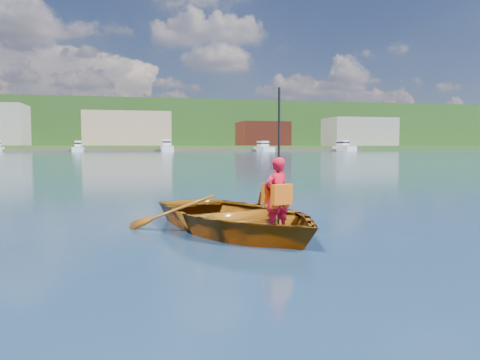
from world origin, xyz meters
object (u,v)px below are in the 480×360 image
marina_yachts (168,148)px  dock (132,150)px  rowboat (236,217)px  child_paddler (277,195)px

marina_yachts → dock: bearing=157.8°
rowboat → dock: bearing=91.4°
rowboat → dock: 148.65m
dock → child_paddler: bearing=-88.5°
child_paddler → marina_yachts: size_ratio=0.02×
child_paddler → dock: bearing=91.5°
child_paddler → marina_yachts: marina_yachts is taller
rowboat → marina_yachts: 144.16m
dock → marina_yachts: bearing=-22.2°
child_paddler → marina_yachts: bearing=87.0°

